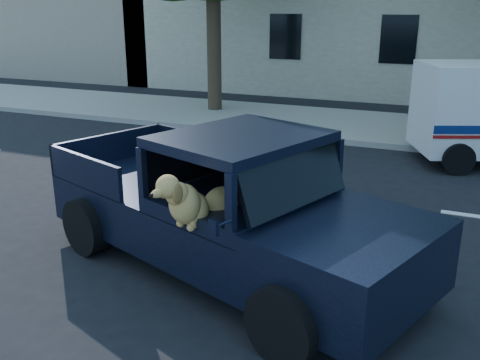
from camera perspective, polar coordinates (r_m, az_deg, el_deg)
The scene contains 4 objects.
ground at distance 7.35m, azimuth -7.09°, elevation -8.76°, with size 120.00×120.00×0.00m, color black.
far_sidewalk at distance 15.54m, azimuth 10.14°, elevation 5.89°, with size 60.00×4.00×0.15m, color gray.
lane_stripes at distance 9.71m, azimuth 13.59°, elevation -2.25°, with size 21.60×0.14×0.01m, color silver, non-canonical shape.
pickup_truck at distance 6.95m, azimuth -1.99°, elevation -4.56°, with size 5.56×3.65×1.86m.
Camera 1 is at (3.38, -5.62, 3.31)m, focal length 40.00 mm.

